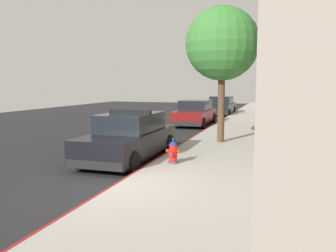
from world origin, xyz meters
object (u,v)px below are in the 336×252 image
Objects in this scene: parked_car_dark_far at (221,106)px; street_tree at (222,44)px; police_cruiser at (130,137)px; fire_hydrant at (173,152)px; parked_car_silver_ahead at (195,113)px.

street_tree is (2.34, -14.91, 3.40)m from parked_car_dark_far.
police_cruiser is 18.43m from parked_car_dark_far.
parked_car_silver_ahead is at bearing 99.93° from fire_hydrant.
police_cruiser is at bearing -125.66° from street_tree.
parked_car_dark_far is 19.36m from fire_hydrant.
police_cruiser reaches higher than parked_car_dark_far.
fire_hydrant is at bearing -99.51° from street_tree.
police_cruiser is at bearing -90.58° from parked_car_dark_far.
parked_car_silver_ahead is at bearing -92.78° from parked_car_dark_far.
fire_hydrant is (1.80, -0.85, -0.23)m from police_cruiser.
street_tree is at bearing 54.34° from police_cruiser.
street_tree is (2.53, 3.53, 3.39)m from police_cruiser.
parked_car_dark_far is (0.38, 7.90, 0.00)m from parked_car_silver_ahead.
parked_car_silver_ahead is at bearing 91.07° from police_cruiser.
police_cruiser is 2.00m from fire_hydrant.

